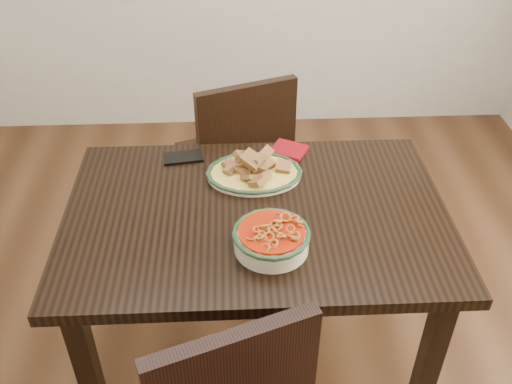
{
  "coord_description": "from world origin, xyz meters",
  "views": [
    {
      "loc": [
        -0.04,
        -1.53,
        1.88
      ],
      "look_at": [
        0.03,
        -0.11,
        0.81
      ],
      "focal_mm": 40.0,
      "sensor_mm": 36.0,
      "label": 1
    }
  ],
  "objects_px": {
    "chair_far": "(238,156)",
    "smartphone": "(183,157)",
    "dining_table": "(256,234)",
    "fish_plate": "(254,165)",
    "noodle_bowl": "(271,237)"
  },
  "relations": [
    {
      "from": "fish_plate",
      "to": "noodle_bowl",
      "type": "relative_size",
      "value": 1.41
    },
    {
      "from": "dining_table",
      "to": "noodle_bowl",
      "type": "relative_size",
      "value": 5.33
    },
    {
      "from": "dining_table",
      "to": "fish_plate",
      "type": "height_order",
      "value": "fish_plate"
    },
    {
      "from": "chair_far",
      "to": "noodle_bowl",
      "type": "relative_size",
      "value": 3.92
    },
    {
      "from": "chair_far",
      "to": "dining_table",
      "type": "bearing_deg",
      "value": 73.72
    },
    {
      "from": "noodle_bowl",
      "to": "dining_table",
      "type": "bearing_deg",
      "value": 101.44
    },
    {
      "from": "chair_far",
      "to": "noodle_bowl",
      "type": "distance_m",
      "value": 0.92
    },
    {
      "from": "dining_table",
      "to": "fish_plate",
      "type": "xyz_separation_m",
      "value": [
        0.0,
        0.19,
        0.14
      ]
    },
    {
      "from": "fish_plate",
      "to": "noodle_bowl",
      "type": "xyz_separation_m",
      "value": [
        0.03,
        -0.36,
        -0.0
      ]
    },
    {
      "from": "chair_far",
      "to": "smartphone",
      "type": "bearing_deg",
      "value": 42.6
    },
    {
      "from": "noodle_bowl",
      "to": "smartphone",
      "type": "height_order",
      "value": "noodle_bowl"
    },
    {
      "from": "dining_table",
      "to": "smartphone",
      "type": "distance_m",
      "value": 0.41
    },
    {
      "from": "chair_far",
      "to": "fish_plate",
      "type": "xyz_separation_m",
      "value": [
        0.05,
        -0.51,
        0.3
      ]
    },
    {
      "from": "noodle_bowl",
      "to": "smartphone",
      "type": "bearing_deg",
      "value": 120.22
    },
    {
      "from": "dining_table",
      "to": "noodle_bowl",
      "type": "height_order",
      "value": "noodle_bowl"
    }
  ]
}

